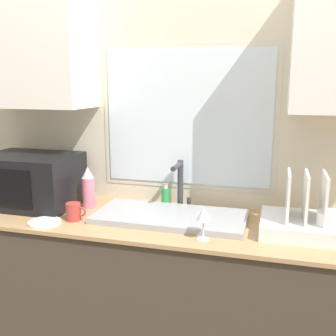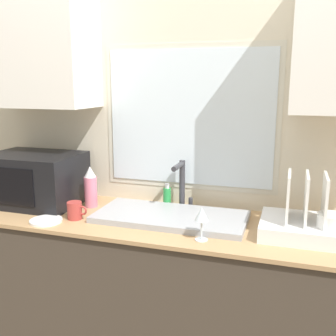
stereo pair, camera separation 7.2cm
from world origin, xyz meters
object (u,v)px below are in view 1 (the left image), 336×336
dish_rack (306,221)px  spray_bottle (88,188)px  faucet (180,181)px  soap_bottle (165,197)px  mug_near_sink (74,212)px  microwave (31,180)px  wine_glass (204,215)px

dish_rack → spray_bottle: (-1.15, 0.09, 0.05)m
faucet → soap_bottle: faucet is taller
soap_bottle → mug_near_sink: 0.52m
microwave → wine_glass: 1.07m
faucet → mug_near_sink: size_ratio=2.50×
faucet → dish_rack: 0.69m
microwave → mug_near_sink: bearing=-25.3°
mug_near_sink → wine_glass: size_ratio=0.71×
spray_bottle → mug_near_sink: spray_bottle is taller
soap_bottle → wine_glass: 0.51m
mug_near_sink → wine_glass: 0.69m
wine_glass → faucet: bearing=117.1°
soap_bottle → microwave: bearing=-167.0°
mug_near_sink → wine_glass: (0.68, -0.07, 0.07)m
soap_bottle → dish_rack: bearing=-16.8°
dish_rack → soap_bottle: dish_rack is taller
wine_glass → microwave: bearing=166.9°
dish_rack → wine_glass: 0.49m
dish_rack → mug_near_sink: (-1.12, -0.12, -0.02)m
dish_rack → spray_bottle: dish_rack is taller
dish_rack → spray_bottle: 1.15m
spray_bottle → mug_near_sink: (0.02, -0.21, -0.07)m
faucet → microwave: size_ratio=0.52×
dish_rack → soap_bottle: 0.77m
spray_bottle → wine_glass: 0.76m
faucet → microwave: 0.85m
microwave → soap_bottle: size_ratio=3.83×
mug_near_sink → microwave: bearing=154.7°
spray_bottle → wine_glass: (0.70, -0.28, 0.00)m
faucet → dish_rack: bearing=-18.1°
mug_near_sink → wine_glass: bearing=-6.1°
faucet → soap_bottle: (-0.09, 0.01, -0.10)m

